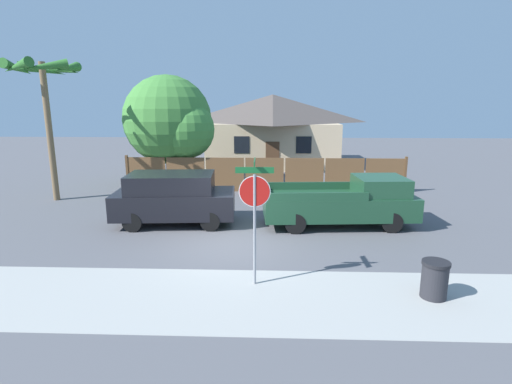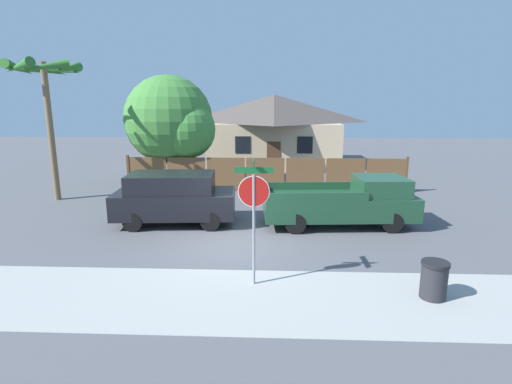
{
  "view_description": "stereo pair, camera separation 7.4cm",
  "coord_description": "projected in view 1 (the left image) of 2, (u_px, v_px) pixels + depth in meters",
  "views": [
    {
      "loc": [
        1.31,
        -12.19,
        4.52
      ],
      "look_at": [
        0.83,
        0.7,
        1.6
      ],
      "focal_mm": 28.0,
      "sensor_mm": 36.0,
      "label": 1
    },
    {
      "loc": [
        1.39,
        -12.19,
        4.52
      ],
      "look_at": [
        0.83,
        0.7,
        1.6
      ],
      "focal_mm": 28.0,
      "sensor_mm": 36.0,
      "label": 2
    }
  ],
  "objects": [
    {
      "name": "ground_plane",
      "position": [
        230.0,
        245.0,
        12.93
      ],
      "size": [
        80.0,
        80.0,
        0.0
      ],
      "primitive_type": "plane",
      "color": "#56565B"
    },
    {
      "name": "sidewalk_strip",
      "position": [
        214.0,
        298.0,
        9.42
      ],
      "size": [
        36.0,
        3.2,
        0.01
      ],
      "color": "#A3A39E",
      "rests_on": "ground"
    },
    {
      "name": "wooden_fence",
      "position": [
        265.0,
        175.0,
        20.41
      ],
      "size": [
        14.33,
        0.12,
        1.85
      ],
      "color": "brown",
      "rests_on": "ground"
    },
    {
      "name": "house",
      "position": [
        273.0,
        128.0,
        29.38
      ],
      "size": [
        9.71,
        7.93,
        5.06
      ],
      "color": "beige",
      "rests_on": "ground"
    },
    {
      "name": "oak_tree",
      "position": [
        171.0,
        122.0,
        21.35
      ],
      "size": [
        4.97,
        4.73,
        5.95
      ],
      "color": "brown",
      "rests_on": "ground"
    },
    {
      "name": "palm_tree",
      "position": [
        44.0,
        80.0,
        17.67
      ],
      "size": [
        3.09,
        3.31,
        6.33
      ],
      "color": "brown",
      "rests_on": "ground"
    },
    {
      "name": "red_suv",
      "position": [
        174.0,
        197.0,
        14.94
      ],
      "size": [
        4.58,
        2.35,
        1.93
      ],
      "rotation": [
        0.0,
        0.0,
        0.07
      ],
      "color": "black",
      "rests_on": "ground"
    },
    {
      "name": "orange_pickup",
      "position": [
        345.0,
        202.0,
        14.75
      ],
      "size": [
        5.65,
        2.37,
        1.84
      ],
      "rotation": [
        0.0,
        0.0,
        0.07
      ],
      "color": "#1E472D",
      "rests_on": "ground"
    },
    {
      "name": "stop_sign",
      "position": [
        255.0,
        201.0,
        9.68
      ],
      "size": [
        0.93,
        0.84,
        3.18
      ],
      "rotation": [
        0.0,
        0.0,
        0.02
      ],
      "color": "gray",
      "rests_on": "ground"
    },
    {
      "name": "trash_bin",
      "position": [
        435.0,
        279.0,
        9.35
      ],
      "size": [
        0.64,
        0.64,
        0.9
      ],
      "color": "#28282D",
      "rests_on": "ground"
    }
  ]
}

